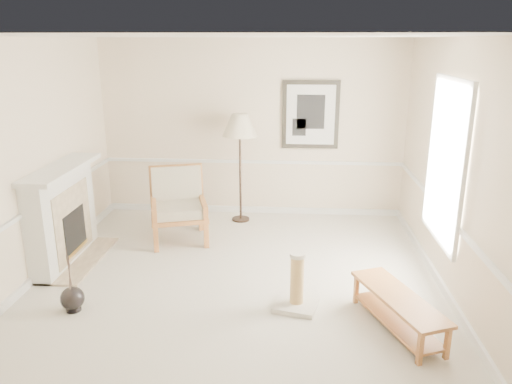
# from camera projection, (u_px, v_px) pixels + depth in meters

# --- Properties ---
(ground) EXTENTS (5.50, 5.50, 0.00)m
(ground) POSITION_uv_depth(u_px,v_px,m) (235.00, 287.00, 6.04)
(ground) COLOR silver
(ground) RESTS_ON ground
(room) EXTENTS (5.04, 5.54, 2.92)m
(room) POSITION_uv_depth(u_px,v_px,m) (246.00, 133.00, 5.55)
(room) COLOR beige
(room) RESTS_ON ground
(fireplace) EXTENTS (0.64, 1.64, 1.31)m
(fireplace) POSITION_uv_depth(u_px,v_px,m) (63.00, 216.00, 6.58)
(fireplace) COLOR white
(fireplace) RESTS_ON ground
(floor_vase) EXTENTS (0.26, 0.26, 0.76)m
(floor_vase) POSITION_uv_depth(u_px,v_px,m) (72.00, 299.00, 5.47)
(floor_vase) COLOR black
(floor_vase) RESTS_ON ground
(armchair) EXTENTS (1.01, 1.05, 1.07)m
(armchair) POSITION_uv_depth(u_px,v_px,m) (178.00, 201.00, 7.38)
(armchair) COLOR #AA6F37
(armchair) RESTS_ON ground
(floor_lamp) EXTENTS (0.73, 0.73, 1.76)m
(floor_lamp) POSITION_uv_depth(u_px,v_px,m) (240.00, 128.00, 7.82)
(floor_lamp) COLOR black
(floor_lamp) RESTS_ON ground
(bench) EXTENTS (0.85, 1.35, 0.37)m
(bench) POSITION_uv_depth(u_px,v_px,m) (398.00, 307.00, 5.10)
(bench) COLOR #AA6F37
(bench) RESTS_ON ground
(scratching_post) EXTENTS (0.55, 0.55, 0.65)m
(scratching_post) POSITION_uv_depth(u_px,v_px,m) (297.00, 290.00, 5.53)
(scratching_post) COLOR silver
(scratching_post) RESTS_ON ground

